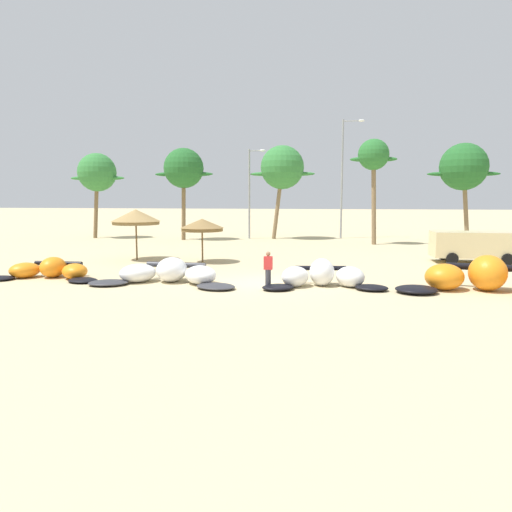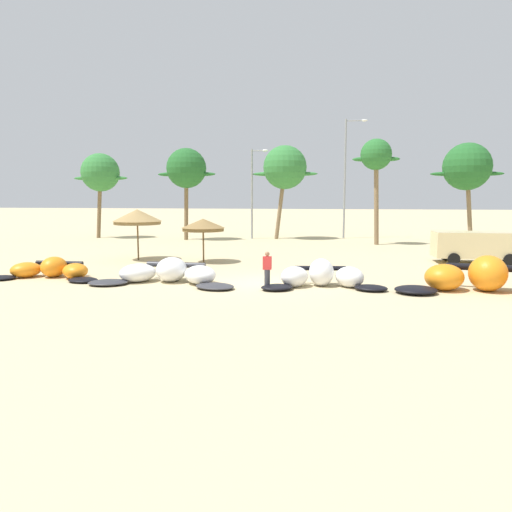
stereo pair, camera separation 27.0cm
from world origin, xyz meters
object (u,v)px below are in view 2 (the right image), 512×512
(parked_van, at_px, (475,245))
(lamppost_west, at_px, (253,189))
(kite_left_of_center, at_px, (322,276))
(palm_left, at_px, (186,169))
(kite_far_left, at_px, (51,270))
(palm_leftmost, at_px, (100,173))
(palm_center_left, at_px, (376,157))
(palm_left_of_gap, at_px, (285,168))
(kite_left, at_px, (169,273))
(kite_center, at_px, (489,279))
(person_near_kites, at_px, (267,270))
(palm_center_right, at_px, (467,167))
(beach_umbrella_middle, at_px, (203,225))
(lamppost_west_center, at_px, (346,173))

(parked_van, height_order, lamppost_west, lamppost_west)
(kite_left_of_center, bearing_deg, palm_left, 120.41)
(kite_far_left, distance_m, lamppost_west, 24.38)
(kite_far_left, distance_m, palm_leftmost, 23.95)
(palm_center_left, bearing_deg, palm_leftmost, 173.99)
(parked_van, bearing_deg, palm_left_of_gap, 131.28)
(kite_left, distance_m, parked_van, 18.21)
(kite_left_of_center, height_order, parked_van, parked_van)
(palm_center_left, distance_m, lamppost_west, 11.62)
(kite_far_left, xyz_separation_m, kite_left_of_center, (13.03, -0.35, 0.08))
(parked_van, relative_size, palm_left_of_gap, 0.58)
(kite_left_of_center, relative_size, lamppost_west, 0.68)
(kite_far_left, height_order, parked_van, parked_van)
(palm_left, bearing_deg, palm_center_left, -6.48)
(kite_left_of_center, height_order, palm_left_of_gap, palm_left_of_gap)
(kite_center, distance_m, palm_left_of_gap, 26.86)
(palm_left, distance_m, palm_center_left, 16.45)
(kite_left, relative_size, person_near_kites, 4.35)
(kite_left_of_center, bearing_deg, palm_center_right, 63.03)
(kite_center, height_order, lamppost_west, lamppost_west)
(kite_left, distance_m, lamppost_west, 23.99)
(beach_umbrella_middle, height_order, palm_center_left, palm_center_left)
(person_near_kites, height_order, lamppost_west, lamppost_west)
(kite_left, bearing_deg, parked_van, 30.50)
(kite_far_left, xyz_separation_m, palm_left_of_gap, (9.07, 23.30, 6.10))
(person_near_kites, relative_size, palm_left, 0.20)
(lamppost_west_center, bearing_deg, person_near_kites, -98.45)
(person_near_kites, distance_m, palm_center_left, 22.22)
(lamppost_west, bearing_deg, palm_center_left, -20.73)
(palm_leftmost, height_order, palm_center_right, palm_center_right)
(kite_left, xyz_separation_m, palm_center_left, (10.70, 19.60, 6.60))
(kite_far_left, xyz_separation_m, palm_leftmost, (-8.10, 21.80, 5.69))
(kite_left_of_center, relative_size, palm_center_right, 0.66)
(beach_umbrella_middle, height_order, lamppost_west_center, lamppost_west_center)
(kite_center, xyz_separation_m, parked_van, (2.00, 9.43, 0.52))
(person_near_kites, bearing_deg, kite_far_left, 173.28)
(kite_center, height_order, person_near_kites, person_near_kites)
(kite_left_of_center, xyz_separation_m, palm_center_left, (3.78, 19.53, 6.58))
(beach_umbrella_middle, distance_m, palm_center_right, 24.76)
(kite_left_of_center, distance_m, person_near_kites, 2.49)
(palm_leftmost, height_order, lamppost_west, lamppost_west)
(person_near_kites, bearing_deg, palm_center_left, 73.49)
(palm_left, bearing_deg, palm_left_of_gap, 14.71)
(palm_center_left, bearing_deg, parked_van, -64.35)
(kite_center, distance_m, palm_leftmost, 36.19)
(beach_umbrella_middle, height_order, lamppost_west, lamppost_west)
(palm_left, xyz_separation_m, palm_center_left, (16.33, -1.86, 0.70))
(kite_left, bearing_deg, beach_umbrella_middle, 92.06)
(palm_leftmost, bearing_deg, lamppost_west_center, 7.92)
(beach_umbrella_middle, bearing_deg, lamppost_west, 88.89)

